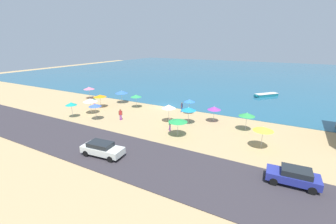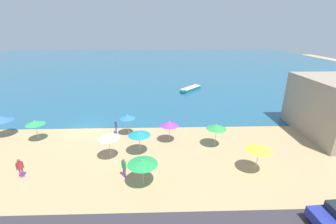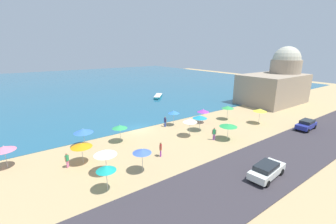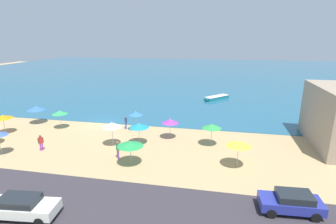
# 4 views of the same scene
# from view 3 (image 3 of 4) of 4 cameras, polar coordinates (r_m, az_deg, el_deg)

# --- Properties ---
(ground_plane) EXTENTS (160.00, 160.00, 0.00)m
(ground_plane) POSITION_cam_3_polar(r_m,az_deg,el_deg) (35.47, -7.61, -4.33)
(ground_plane) COLOR tan
(sea) EXTENTS (150.00, 110.00, 0.05)m
(sea) POSITION_cam_3_polar(r_m,az_deg,el_deg) (86.74, -25.40, 6.28)
(sea) COLOR #245D7B
(sea) RESTS_ON ground_plane
(coastal_road) EXTENTS (80.00, 8.00, 0.06)m
(coastal_road) POSITION_cam_3_polar(r_m,az_deg,el_deg) (22.83, 15.64, -16.87)
(coastal_road) COLOR #353036
(coastal_road) RESTS_ON ground_plane
(beach_umbrella_0) EXTENTS (2.41, 2.41, 2.31)m
(beach_umbrella_0) POSITION_cam_3_polar(r_m,az_deg,el_deg) (31.67, 15.07, -3.30)
(beach_umbrella_0) COLOR #B2B2B7
(beach_umbrella_0) RESTS_ON ground_plane
(beach_umbrella_1) EXTENTS (2.06, 2.06, 2.73)m
(beach_umbrella_1) POSITION_cam_3_polar(r_m,az_deg,el_deg) (31.73, 5.61, -2.13)
(beach_umbrella_1) COLOR #B2B2B7
(beach_umbrella_1) RESTS_ON ground_plane
(beach_umbrella_2) EXTENTS (2.29, 2.29, 2.62)m
(beach_umbrella_2) POSITION_cam_3_polar(r_m,az_deg,el_deg) (23.28, -15.66, -9.84)
(beach_umbrella_2) COLOR #B2B2B7
(beach_umbrella_2) RESTS_ON ground_plane
(beach_umbrella_3) EXTENTS (1.99, 1.99, 2.44)m
(beach_umbrella_3) POSITION_cam_3_polar(r_m,az_deg,el_deg) (37.93, 8.93, 0.33)
(beach_umbrella_3) COLOR #B2B2B7
(beach_umbrella_3) RESTS_ON ground_plane
(beach_umbrella_4) EXTENTS (2.22, 2.22, 2.51)m
(beach_umbrella_4) POSITION_cam_3_polar(r_m,az_deg,el_deg) (34.23, 8.10, -1.21)
(beach_umbrella_4) COLOR #B2B2B7
(beach_umbrella_4) RESTS_ON ground_plane
(beach_umbrella_5) EXTENTS (2.27, 2.27, 2.40)m
(beach_umbrella_5) POSITION_cam_3_polar(r_m,az_deg,el_deg) (26.09, -21.13, -7.88)
(beach_umbrella_5) COLOR #B2B2B7
(beach_umbrella_5) RESTS_ON ground_plane
(beach_umbrella_6) EXTENTS (1.74, 1.74, 2.53)m
(beach_umbrella_6) POSITION_cam_3_polar(r_m,az_deg,el_deg) (20.58, -15.47, -13.60)
(beach_umbrella_6) COLOR #B2B2B7
(beach_umbrella_6) RESTS_ON ground_plane
(beach_umbrella_7) EXTENTS (2.21, 2.21, 2.52)m
(beach_umbrella_7) POSITION_cam_3_polar(r_m,az_deg,el_deg) (28.92, -36.25, -7.45)
(beach_umbrella_7) COLOR #B2B2B7
(beach_umbrella_7) RESTS_ON ground_plane
(beach_umbrella_8) EXTENTS (2.01, 2.01, 2.44)m
(beach_umbrella_8) POSITION_cam_3_polar(r_m,az_deg,el_deg) (30.46, -12.15, -3.68)
(beach_umbrella_8) COLOR #B2B2B7
(beach_umbrella_8) RESTS_ON ground_plane
(beach_umbrella_9) EXTENTS (1.83, 1.83, 2.53)m
(beach_umbrella_9) POSITION_cam_3_polar(r_m,az_deg,el_deg) (36.21, 1.48, -0.03)
(beach_umbrella_9) COLOR #B2B2B7
(beach_umbrella_9) RESTS_ON ground_plane
(beach_umbrella_10) EXTENTS (2.22, 2.22, 2.61)m
(beach_umbrella_10) POSITION_cam_3_polar(r_m,az_deg,el_deg) (40.12, 22.34, 0.44)
(beach_umbrella_10) COLOR #B2B2B7
(beach_umbrella_10) RESTS_ON ground_plane
(beach_umbrella_11) EXTENTS (2.12, 2.12, 2.54)m
(beach_umbrella_11) POSITION_cam_3_polar(r_m,az_deg,el_deg) (40.64, 14.96, 1.19)
(beach_umbrella_11) COLOR #B2B2B7
(beach_umbrella_11) RESTS_ON ground_plane
(beach_umbrella_12) EXTENTS (2.41, 2.41, 2.51)m
(beach_umbrella_12) POSITION_cam_3_polar(r_m,az_deg,el_deg) (30.23, -20.71, -4.48)
(beach_umbrella_12) COLOR #B2B2B7
(beach_umbrella_12) RESTS_ON ground_plane
(beach_umbrella_13) EXTENTS (1.90, 1.90, 2.58)m
(beach_umbrella_13) POSITION_cam_3_polar(r_m,az_deg,el_deg) (22.82, -6.63, -9.81)
(beach_umbrella_13) COLOR #B2B2B7
(beach_umbrella_13) RESTS_ON ground_plane
(bather_0) EXTENTS (0.26, 0.57, 1.67)m
(bather_0) POSITION_cam_3_polar(r_m,az_deg,el_deg) (35.97, -0.73, -2.32)
(bather_0) COLOR blue
(bather_0) RESTS_ON ground_plane
(bather_1) EXTENTS (0.42, 0.44, 1.74)m
(bather_1) POSITION_cam_3_polar(r_m,az_deg,el_deg) (26.31, -1.88, -9.29)
(bather_1) COLOR purple
(bather_1) RESTS_ON ground_plane
(bather_2) EXTENTS (0.43, 0.43, 1.79)m
(bather_2) POSITION_cam_3_polar(r_m,az_deg,el_deg) (31.41, 11.63, -5.27)
(bather_2) COLOR purple
(bather_2) RESTS_ON ground_plane
(bather_3) EXTENTS (0.46, 0.40, 1.64)m
(bather_3) POSITION_cam_3_polar(r_m,az_deg,el_deg) (26.29, -24.27, -10.96)
(bather_3) COLOR pink
(bather_3) RESTS_ON ground_plane
(parked_car_0) EXTENTS (4.16, 2.05, 1.47)m
(parked_car_0) POSITION_cam_3_polar(r_m,az_deg,el_deg) (40.75, 31.69, -2.72)
(parked_car_0) COLOR navy
(parked_car_0) RESTS_ON coastal_road
(parked_car_1) EXTENTS (4.65, 2.23, 1.46)m
(parked_car_1) POSITION_cam_3_polar(r_m,az_deg,el_deg) (24.32, 23.78, -13.33)
(parked_car_1) COLOR silver
(parked_car_1) RESTS_ON coastal_road
(skiff_nearshore) EXTENTS (4.67, 5.04, 0.62)m
(skiff_nearshore) POSITION_cam_3_polar(r_m,az_deg,el_deg) (57.55, -2.53, 4.00)
(skiff_nearshore) COLOR #1A7783
(skiff_nearshore) RESTS_ON sea
(harbor_fortress) EXTENTS (15.47, 9.93, 12.67)m
(harbor_fortress) POSITION_cam_3_polar(r_m,az_deg,el_deg) (58.27, 26.04, 6.75)
(harbor_fortress) COLOR gray
(harbor_fortress) RESTS_ON ground_plane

